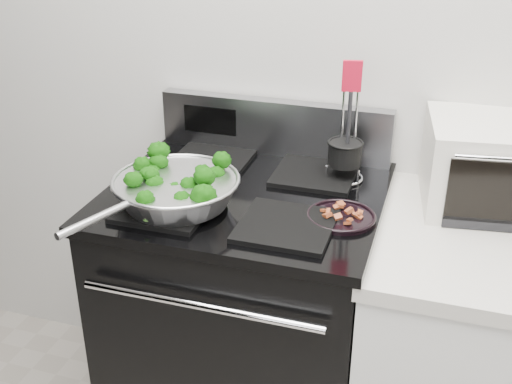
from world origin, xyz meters
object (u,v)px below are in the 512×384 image
at_px(skillet, 176,190).
at_px(utensil_holder, 344,159).
at_px(gas_range, 246,320).
at_px(bacon_plate, 341,213).
at_px(toaster_oven, 505,165).

distance_m(skillet, utensil_holder, 0.51).
height_order(gas_range, bacon_plate, gas_range).
xyz_separation_m(bacon_plate, toaster_oven, (0.41, 0.27, 0.08)).
relative_size(bacon_plate, toaster_oven, 0.39).
xyz_separation_m(skillet, utensil_holder, (0.40, 0.32, 0.01)).
height_order(gas_range, skillet, gas_range).
bearing_deg(skillet, utensil_holder, 59.64).
xyz_separation_m(skillet, bacon_plate, (0.44, 0.07, -0.04)).
relative_size(gas_range, skillet, 2.12).
distance_m(bacon_plate, toaster_oven, 0.50).
bearing_deg(bacon_plate, toaster_oven, 34.08).
bearing_deg(bacon_plate, skillet, -170.91).
bearing_deg(utensil_holder, skillet, -153.71).
bearing_deg(toaster_oven, gas_range, -172.42).
height_order(skillet, toaster_oven, toaster_oven).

